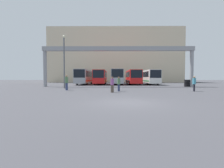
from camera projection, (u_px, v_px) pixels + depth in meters
ground_plane at (127, 102)px, 9.03m from camera, size 200.00×200.00×0.00m
building_backdrop at (115, 57)px, 53.25m from camera, size 43.92×12.00×17.78m
overhead_gantry at (118, 53)px, 25.21m from camera, size 25.44×0.80×6.75m
bus_slot_0 at (85, 76)px, 35.19m from camera, size 2.45×11.96×3.28m
bus_slot_1 at (101, 77)px, 34.47m from camera, size 2.46×10.57×3.15m
bus_slot_2 at (117, 76)px, 35.19m from camera, size 2.58×12.06×3.32m
bus_slot_3 at (133, 76)px, 34.44m from camera, size 2.49×10.62×3.17m
bus_slot_4 at (149, 76)px, 34.29m from camera, size 2.44×10.36×3.17m
pedestrian_far_center at (67, 82)px, 18.04m from camera, size 0.38×0.38×1.84m
pedestrian_mid_right at (194, 83)px, 16.50m from camera, size 0.35×0.35×1.68m
pedestrian_near_left at (119, 84)px, 16.56m from camera, size 0.34×0.34×1.62m
pedestrian_near_right at (112, 84)px, 15.20m from camera, size 0.34×0.34×1.61m
tire_stack at (187, 83)px, 25.59m from camera, size 1.04×1.04×1.20m
lamp_post at (64, 60)px, 21.13m from camera, size 0.36×0.36×7.47m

